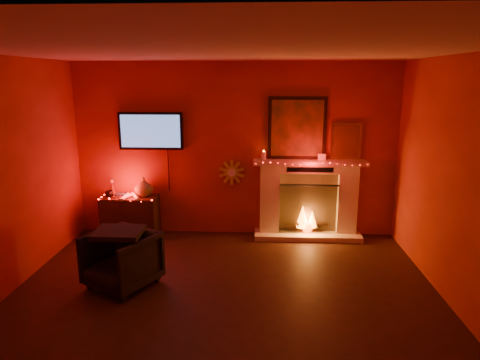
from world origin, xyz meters
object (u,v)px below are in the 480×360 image
(fireplace, at_px, (308,192))
(sunburst_clock, at_px, (232,172))
(console_table, at_px, (131,213))
(armchair, at_px, (122,260))
(tv, at_px, (151,131))

(fireplace, height_order, sunburst_clock, fireplace)
(fireplace, xyz_separation_m, sunburst_clock, (-1.19, 0.09, 0.28))
(console_table, height_order, armchair, console_table)
(console_table, xyz_separation_m, armchair, (0.38, -1.67, -0.04))
(fireplace, height_order, tv, fireplace)
(tv, relative_size, armchair, 1.68)
(sunburst_clock, xyz_separation_m, console_table, (-1.57, -0.22, -0.62))
(tv, xyz_separation_m, sunburst_clock, (1.25, 0.03, -0.65))
(tv, distance_m, console_table, 1.32)
(console_table, bearing_deg, fireplace, 2.63)
(armchair, bearing_deg, sunburst_clock, 87.28)
(tv, bearing_deg, fireplace, -1.50)
(fireplace, distance_m, sunburst_clock, 1.23)
(fireplace, height_order, armchair, fireplace)
(console_table, relative_size, armchair, 1.28)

